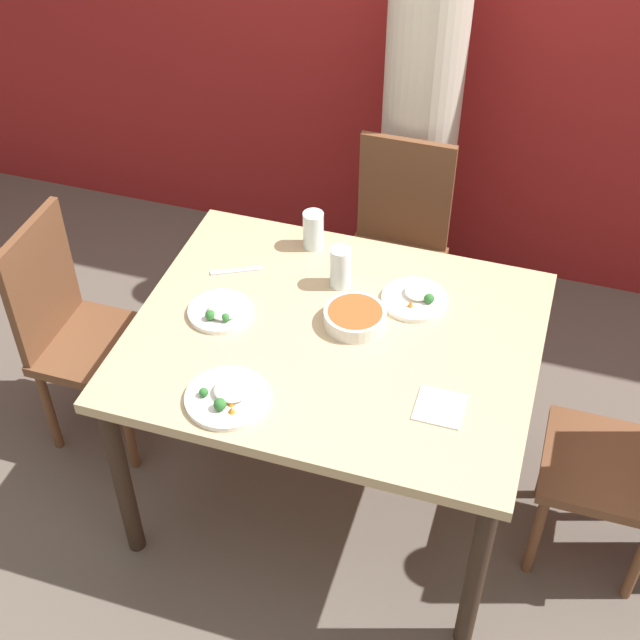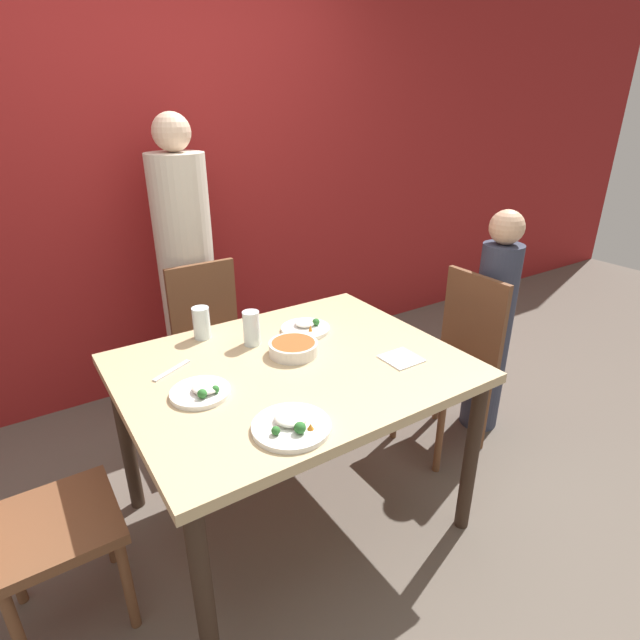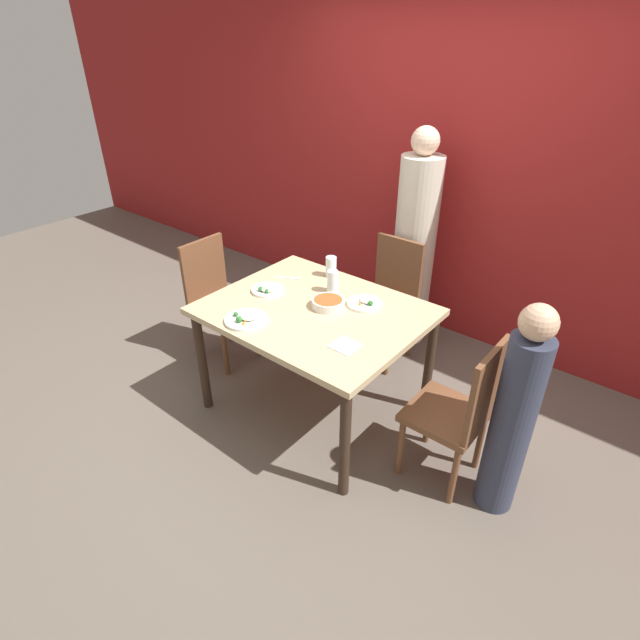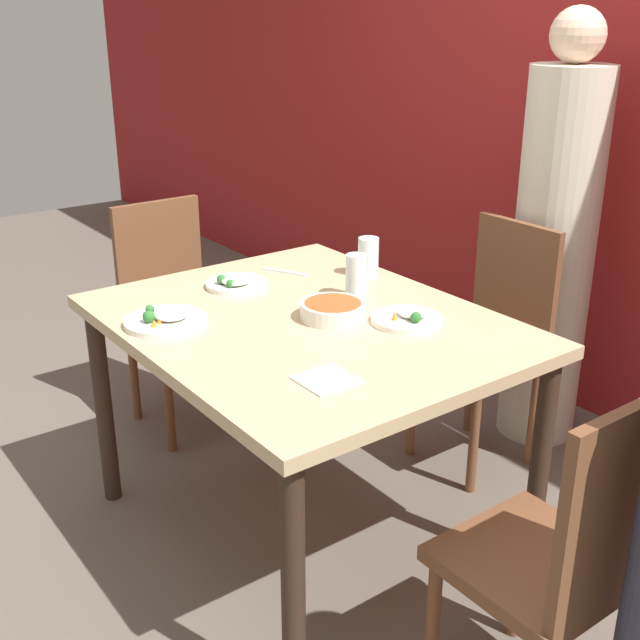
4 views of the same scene
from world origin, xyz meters
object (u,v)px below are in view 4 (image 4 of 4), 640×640
chair_child_spot (563,556)px  plate_rice_adult (236,283)px  person_adult (553,251)px  bowl_curry (333,310)px  chair_adult_spot (491,338)px  glass_water_tall (356,277)px

chair_child_spot → plate_rice_adult: 1.40m
person_adult → plate_rice_adult: size_ratio=7.96×
bowl_curry → chair_adult_spot: bearing=93.1°
chair_child_spot → person_adult: 1.54m
person_adult → glass_water_tall: (-0.06, -0.94, 0.07)m
chair_adult_spot → glass_water_tall: bearing=-95.3°
chair_adult_spot → plate_rice_adult: chair_adult_spot is taller
bowl_curry → plate_rice_adult: 0.44m
person_adult → bowl_curry: 1.12m
bowl_curry → glass_water_tall: glass_water_tall is taller
chair_child_spot → bowl_curry: size_ratio=4.66×
chair_child_spot → glass_water_tall: 1.12m
glass_water_tall → chair_child_spot: bearing=-11.8°
bowl_curry → plate_rice_adult: (-0.43, -0.09, -0.01)m
person_adult → bowl_curry: size_ratio=8.38×
chair_child_spot → plate_rice_adult: size_ratio=4.43×
chair_adult_spot → chair_child_spot: bearing=-40.4°
chair_adult_spot → person_adult: bearing=90.0°
chair_adult_spot → bowl_curry: (0.04, -0.79, 0.31)m
glass_water_tall → plate_rice_adult: bearing=-140.9°
chair_child_spot → glass_water_tall: size_ratio=6.28×
chair_adult_spot → plate_rice_adult: size_ratio=4.43×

